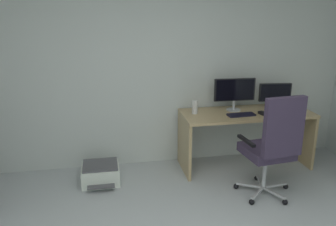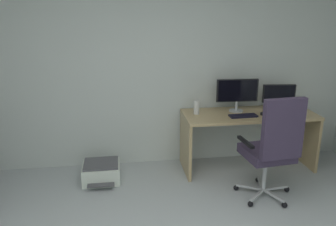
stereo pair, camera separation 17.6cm
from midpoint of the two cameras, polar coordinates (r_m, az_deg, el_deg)
name	(u,v)px [view 2 (the right image)]	position (r m, az deg, el deg)	size (l,w,h in m)	color
wall_back	(143,59)	(4.46, -2.92, 8.70)	(5.45, 0.10, 2.76)	silver
desk	(248,127)	(4.59, 13.97, -2.22)	(1.65, 0.64, 0.73)	tan
monitor_main	(237,92)	(4.52, 12.26, 3.36)	(0.53, 0.18, 0.41)	#B2B5B7
monitor_secondary	(279,95)	(4.75, 18.54, 2.75)	(0.42, 0.18, 0.33)	#B2B5B7
keyboard	(243,116)	(4.38, 13.22, -0.45)	(0.34, 0.13, 0.02)	black
computer_mouse	(265,114)	(4.47, 16.52, -0.24)	(0.06, 0.10, 0.03)	black
desktop_speaker	(196,107)	(4.36, 5.79, 0.90)	(0.07, 0.07, 0.17)	silver
office_chair	(273,146)	(3.83, 17.92, -5.06)	(0.62, 0.64, 1.18)	#B7BABC
printer	(101,172)	(4.33, -9.58, -9.40)	(0.44, 0.47, 0.23)	silver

